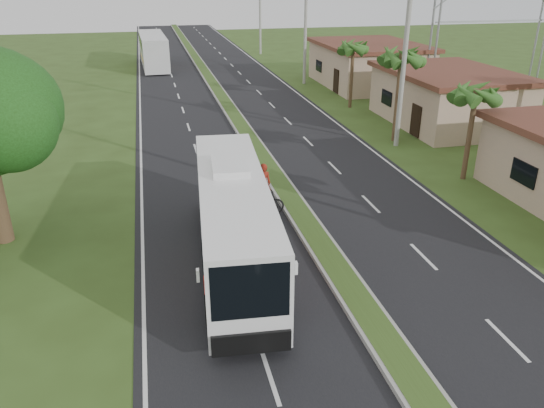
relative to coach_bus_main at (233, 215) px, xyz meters
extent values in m
plane|color=#33491A|center=(3.42, -6.17, -1.94)|extent=(180.00, 180.00, 0.00)
cube|color=black|center=(3.42, 13.83, -1.93)|extent=(14.00, 160.00, 0.02)
cube|color=gray|center=(3.42, 13.83, -1.85)|extent=(1.20, 160.00, 0.17)
cube|color=#33491A|center=(3.42, 13.83, -1.76)|extent=(0.95, 160.00, 0.02)
cube|color=silver|center=(-3.28, 13.83, -1.94)|extent=(0.12, 160.00, 0.01)
cube|color=silver|center=(10.12, 13.83, -1.94)|extent=(0.12, 160.00, 0.01)
cube|color=tan|center=(17.42, 15.83, -0.27)|extent=(7.00, 10.00, 3.35)
cube|color=#52271D|center=(17.42, 15.83, 1.57)|extent=(7.60, 10.60, 0.32)
cube|color=tan|center=(17.42, 29.83, -0.19)|extent=(8.00, 11.00, 3.50)
cube|color=#52271D|center=(17.42, 29.83, 1.72)|extent=(8.60, 11.60, 0.32)
cylinder|color=#473321|center=(12.82, 5.83, 0.36)|extent=(0.26, 0.26, 4.60)
cylinder|color=#473321|center=(12.22, 12.83, 0.76)|extent=(0.26, 0.26, 5.40)
cylinder|color=#473321|center=(12.72, 21.83, 0.46)|extent=(0.26, 0.26, 4.80)
sphere|color=#193B10|center=(-7.38, 2.83, 2.96)|extent=(3.40, 3.40, 3.40)
cylinder|color=gray|center=(11.92, 11.83, 4.06)|extent=(0.28, 0.28, 12.00)
cylinder|color=gray|center=(11.92, 31.83, 3.56)|extent=(0.28, 0.28, 11.00)
cylinder|color=gray|center=(11.92, 51.83, 3.31)|extent=(0.28, 0.28, 10.50)
cylinder|color=gray|center=(20.42, 23.33, 4.06)|extent=(0.18, 0.18, 12.00)
cylinder|color=gray|center=(20.42, 24.33, 4.06)|extent=(0.18, 0.18, 12.00)
cylinder|color=gray|center=(30.42, 24.33, 4.06)|extent=(0.18, 0.18, 12.00)
cube|color=gray|center=(25.42, 23.83, 4.06)|extent=(10.00, 0.14, 0.14)
cube|color=white|center=(0.00, -0.05, -0.10)|extent=(3.15, 11.06, 2.86)
cube|color=black|center=(0.04, 0.49, 0.53)|extent=(3.02, 8.89, 1.15)
cube|color=black|center=(-0.44, -5.43, 0.36)|extent=(2.05, 0.31, 1.60)
cube|color=#AA150E|center=(-0.09, -1.14, -0.67)|extent=(2.70, 4.90, 0.50)
cube|color=yellow|center=(0.02, 0.22, -0.90)|extent=(2.54, 2.91, 0.23)
cube|color=white|center=(0.08, 1.04, 1.46)|extent=(1.45, 2.28, 0.25)
cylinder|color=black|center=(-1.31, -3.41, -1.47)|extent=(0.37, 0.97, 0.95)
cylinder|color=black|center=(0.74, -3.58, -1.47)|extent=(0.37, 0.97, 0.95)
cylinder|color=black|center=(-0.79, 2.93, -1.47)|extent=(0.37, 0.97, 0.95)
cylinder|color=black|center=(1.26, 2.77, -1.47)|extent=(0.37, 0.97, 0.95)
cube|color=silver|center=(-1.61, 44.76, -0.13)|extent=(2.96, 11.94, 3.30)
cube|color=black|center=(-1.63, 45.27, 0.86)|extent=(2.91, 8.85, 1.12)
cube|color=orange|center=(-1.58, 43.73, -0.76)|extent=(2.81, 5.76, 0.36)
cylinder|color=black|center=(-2.59, 39.82, -1.44)|extent=(0.34, 1.00, 0.99)
cylinder|color=black|center=(-0.32, 39.89, -1.44)|extent=(0.34, 1.00, 0.99)
cylinder|color=black|center=(-2.88, 49.10, -1.44)|extent=(0.34, 1.00, 0.99)
cylinder|color=black|center=(-0.62, 49.18, -1.44)|extent=(0.34, 1.00, 0.99)
imported|color=black|center=(1.90, 3.84, -1.39)|extent=(1.87, 0.65, 1.10)
imported|color=maroon|center=(1.90, 3.84, -0.48)|extent=(0.69, 0.48, 1.82)
camera|label=1|loc=(-2.49, -16.72, 7.83)|focal=35.00mm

